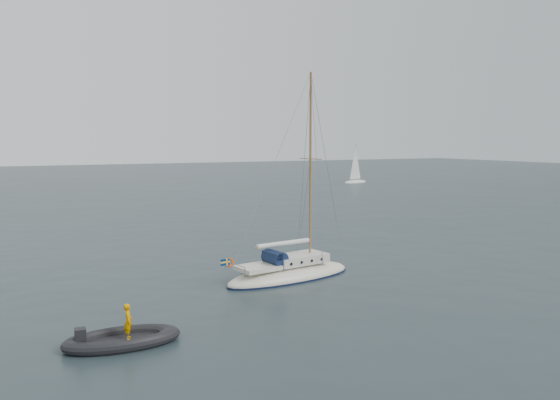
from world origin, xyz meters
name	(u,v)px	position (x,y,z in m)	size (l,w,h in m)	color
ground	(296,268)	(0.00, 0.00, 0.00)	(300.00, 300.00, 0.00)	black
sailboat	(290,262)	(-1.47, -2.03, 0.90)	(8.32, 2.50, 11.84)	beige
dinghy	(260,273)	(-2.72, -0.72, 0.16)	(2.56, 1.16, 0.37)	#4C4D52
rib	(122,339)	(-11.66, -8.01, 0.25)	(4.34, 1.97, 1.59)	black
distant_yacht_b	(355,165)	(40.54, 53.20, 3.17)	(5.61, 2.99, 7.43)	silver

